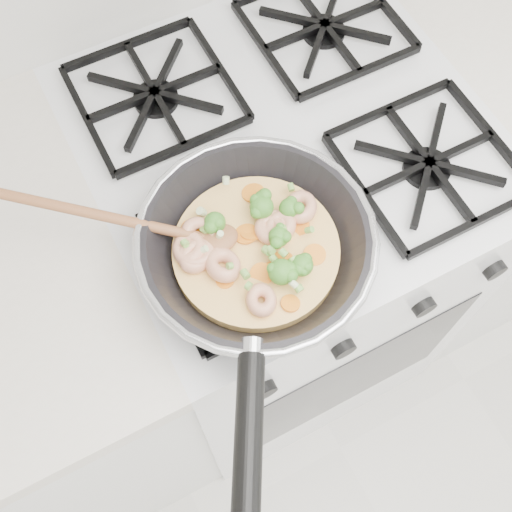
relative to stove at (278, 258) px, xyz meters
name	(u,v)px	position (x,y,z in m)	size (l,w,h in m)	color
stove	(278,258)	(0.00, 0.00, 0.00)	(0.60, 0.60, 0.92)	white
skillet	(254,250)	(-0.15, -0.17, 0.50)	(0.43, 0.49, 0.10)	black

